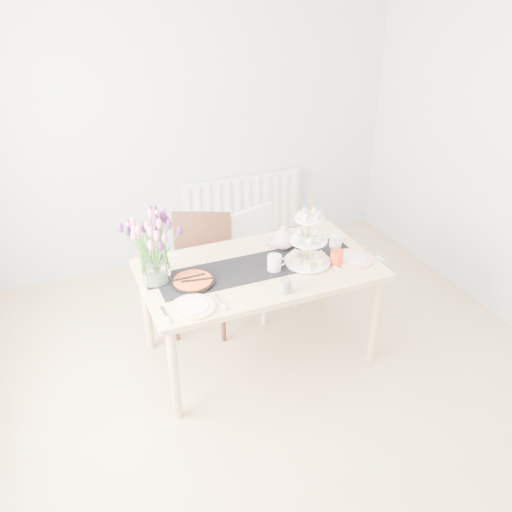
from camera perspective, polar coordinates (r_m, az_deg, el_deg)
name	(u,v)px	position (r m, az deg, el deg)	size (l,w,h in m)	color
room_shell	(302,230)	(2.96, 4.83, 2.74)	(4.50, 4.50, 4.50)	tan
radiator	(242,206)	(5.32, -1.47, 5.23)	(1.20, 0.08, 0.60)	white
dining_table	(259,276)	(3.73, 0.35, -2.17)	(1.60, 0.90, 0.75)	tan
chair_brown	(202,264)	(4.19, -5.74, -0.79)	(0.59, 0.59, 0.91)	#331B12
chair_white	(260,253)	(4.41, 0.37, 0.36)	(0.52, 0.52, 0.83)	white
table_runner	(259,266)	(3.68, 0.35, -1.10)	(1.40, 0.35, 0.01)	black
tulip_vase	(152,238)	(3.42, -10.86, 1.86)	(0.59, 0.59, 0.50)	silver
cake_stand	(308,246)	(3.68, 5.51, 1.05)	(0.32, 0.32, 0.47)	gold
teapot	(283,239)	(3.87, 2.91, 1.80)	(0.26, 0.22, 0.17)	silver
cream_jug	(336,241)	(3.96, 8.38, 1.56)	(0.09, 0.09, 0.09)	white
tart_tin	(193,282)	(3.52, -6.65, -2.71)	(0.28, 0.28, 0.03)	black
mug_grey	(285,286)	(3.40, 3.09, -3.16)	(0.08, 0.08, 0.09)	gray
mug_white	(274,263)	(3.62, 1.94, -0.76)	(0.09, 0.09, 0.11)	silver
mug_orange	(337,257)	(3.73, 8.50, -0.15)	(0.09, 0.09, 0.11)	red
plate_left	(193,307)	(3.29, -6.65, -5.35)	(0.28, 0.28, 0.01)	white
plate_right	(353,259)	(3.83, 10.22, -0.28)	(0.28, 0.28, 0.01)	white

